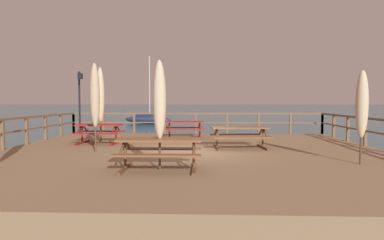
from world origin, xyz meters
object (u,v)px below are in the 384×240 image
Objects in this scene: picnic_table_mid_centre at (99,130)px; picnic_table_back_left at (240,133)px; sailboat_distant at (147,119)px; patio_umbrella_tall_mid_left at (362,105)px; patio_umbrella_short_mid at (95,96)px; lamp_post_hooked at (80,93)px; patio_umbrella_short_front at (159,100)px; picnic_table_mid_left at (185,126)px; picnic_table_front_left at (159,147)px; patio_umbrella_tall_front at (100,95)px.

picnic_table_back_left is at bearing -11.69° from picnic_table_mid_centre.
sailboat_distant is (-7.97, 26.45, -0.91)m from picnic_table_back_left.
picnic_table_mid_centre is 0.72× the size of patio_umbrella_tall_mid_left.
patio_umbrella_short_mid is at bearing 166.56° from patio_umbrella_tall_mid_left.
picnic_table_back_left is at bearing -31.58° from lamp_post_hooked.
patio_umbrella_short_front is (3.13, -5.07, 1.15)m from picnic_table_mid_centre.
picnic_table_mid_left is 3.92m from picnic_table_back_left.
patio_umbrella_short_mid is 0.92× the size of lamp_post_hooked.
lamp_post_hooked reaches higher than picnic_table_mid_left.
picnic_table_front_left and picnic_table_back_left have the same top height.
patio_umbrella_tall_mid_left is 9.28m from patio_umbrella_tall_front.
lamp_post_hooked is (-7.57, 4.66, 1.55)m from picnic_table_back_left.
sailboat_distant is at bearing 100.47° from patio_umbrella_short_front.
patio_umbrella_tall_front is (-3.04, 5.05, 1.36)m from picnic_table_front_left.
patio_umbrella_tall_front is 1.03× the size of patio_umbrella_short_mid.
patio_umbrella_tall_front is at bearing 153.50° from patio_umbrella_tall_mid_left.
picnic_table_mid_centre is 6.07m from patio_umbrella_short_front.
picnic_table_mid_left is 23.92m from sailboat_distant.
patio_umbrella_short_mid is at bearing -121.32° from picnic_table_mid_left.
patio_umbrella_short_mid is at bearing 132.20° from picnic_table_front_left.
sailboat_distant is (-2.49, 25.32, -0.91)m from picnic_table_mid_centre.
patio_umbrella_short_front reaches higher than picnic_table_mid_centre.
patio_umbrella_tall_mid_left is at bearing -26.50° from patio_umbrella_tall_front.
patio_umbrella_tall_mid_left is at bearing -36.18° from lamp_post_hooked.
patio_umbrella_tall_front is at bearing 168.10° from picnic_table_back_left.
patio_umbrella_tall_front is (-3.06, 5.08, 0.23)m from patio_umbrella_short_front.
sailboat_distant is at bearing 95.61° from picnic_table_mid_centre.
picnic_table_mid_left is at bearing 129.12° from patio_umbrella_tall_mid_left.
lamp_post_hooked is at bearing 148.42° from picnic_table_back_left.
picnic_table_mid_left is 5.78m from lamp_post_hooked.
picnic_table_mid_left is 0.74× the size of patio_umbrella_tall_mid_left.
lamp_post_hooked is at bearing -88.96° from sailboat_distant.
picnic_table_mid_left is 8.12m from patio_umbrella_tall_mid_left.
picnic_table_mid_centre is at bearing 153.73° from patio_umbrella_tall_mid_left.
picnic_table_back_left is 0.28× the size of sailboat_distant.
picnic_table_mid_left is at bearing 58.68° from patio_umbrella_short_mid.
patio_umbrella_short_mid is (-7.76, 1.85, 0.27)m from patio_umbrella_tall_mid_left.
lamp_post_hooked reaches higher than picnic_table_back_left.
picnic_table_front_left is 4.57m from picnic_table_back_left.
patio_umbrella_tall_front is at bearing -84.22° from sailboat_distant.
patio_umbrella_short_mid is at bearing -166.77° from picnic_table_back_left.
lamp_post_hooked is at bearing 115.00° from patio_umbrella_short_mid.
picnic_table_front_left is 5.43m from patio_umbrella_tall_mid_left.
patio_umbrella_tall_front is at bearing 121.05° from patio_umbrella_short_front.
patio_umbrella_tall_front is 0.39× the size of sailboat_distant.
picnic_table_mid_left and picnic_table_mid_centre have the same top height.
lamp_post_hooked is 21.94m from sailboat_distant.
picnic_table_mid_centre is 1.37m from patio_umbrella_tall_front.
picnic_table_mid_centre is 0.59× the size of patio_umbrella_tall_front.
lamp_post_hooked reaches higher than picnic_table_mid_centre.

